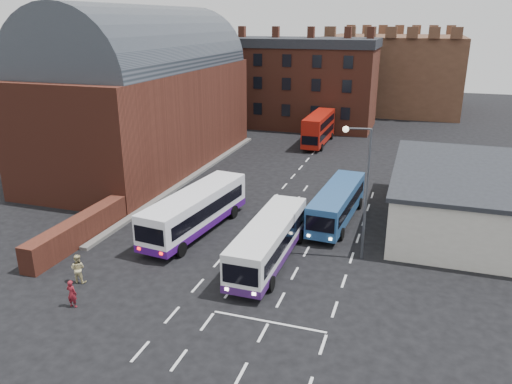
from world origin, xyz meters
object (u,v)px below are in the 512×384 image
(bus_red_double, at_px, (319,129))
(street_lamp, at_px, (362,182))
(bus_white_outbound, at_px, (196,209))
(pedestrian_red, at_px, (72,294))
(bus_blue, at_px, (337,202))
(pedestrian_beige, at_px, (78,269))
(bus_white_inbound, at_px, (269,239))

(bus_red_double, relative_size, street_lamp, 1.09)
(bus_white_outbound, distance_m, pedestrian_red, 11.51)
(bus_white_outbound, height_order, bus_blue, bus_white_outbound)
(pedestrian_beige, bearing_deg, bus_blue, -141.14)
(bus_blue, height_order, bus_red_double, bus_red_double)
(pedestrian_beige, bearing_deg, bus_white_outbound, -119.63)
(bus_white_outbound, xyz_separation_m, pedestrian_beige, (-3.43, -8.94, -0.89))
(bus_blue, relative_size, pedestrian_red, 6.27)
(bus_white_outbound, xyz_separation_m, bus_white_inbound, (6.45, -3.12, -0.13))
(street_lamp, bearing_deg, bus_white_outbound, 176.79)
(bus_red_double, xyz_separation_m, street_lamp, (8.64, -29.65, 3.21))
(street_lamp, bearing_deg, pedestrian_red, -142.24)
(bus_white_inbound, bearing_deg, pedestrian_beige, 31.01)
(bus_blue, distance_m, street_lamp, 7.13)
(bus_white_inbound, xyz_separation_m, pedestrian_red, (-8.50, -8.17, -0.84))
(bus_white_inbound, height_order, street_lamp, street_lamp)
(bus_white_inbound, distance_m, pedestrian_beige, 11.49)
(bus_white_outbound, bearing_deg, pedestrian_beige, -104.27)
(bus_white_inbound, height_order, bus_blue, bus_white_inbound)
(bus_white_inbound, height_order, pedestrian_red, bus_white_inbound)
(bus_white_outbound, relative_size, bus_blue, 1.13)
(bus_white_inbound, xyz_separation_m, bus_red_double, (-3.42, 32.12, 0.37))
(bus_red_double, relative_size, pedestrian_beige, 5.34)
(pedestrian_beige, bearing_deg, bus_white_inbound, -158.14)
(pedestrian_red, bearing_deg, bus_red_double, -97.70)
(street_lamp, bearing_deg, pedestrian_beige, -151.26)
(bus_white_outbound, bearing_deg, bus_white_inbound, -19.08)
(bus_white_outbound, distance_m, pedestrian_beige, 9.61)
(pedestrian_red, bearing_deg, bus_white_inbound, -136.65)
(bus_white_outbound, xyz_separation_m, bus_blue, (9.37, 5.04, -0.19))
(street_lamp, bearing_deg, bus_red_double, 106.25)
(street_lamp, distance_m, pedestrian_red, 17.92)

